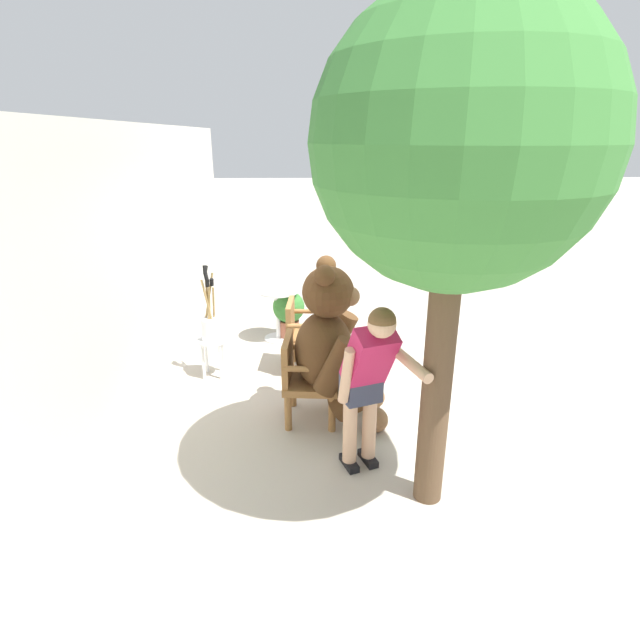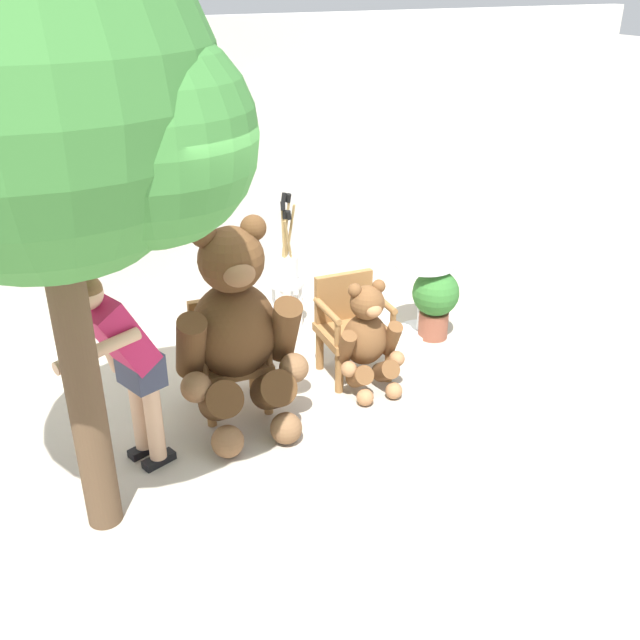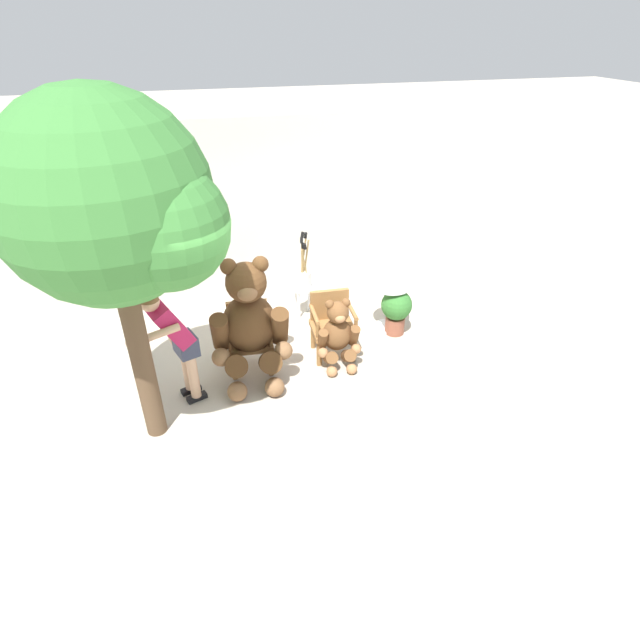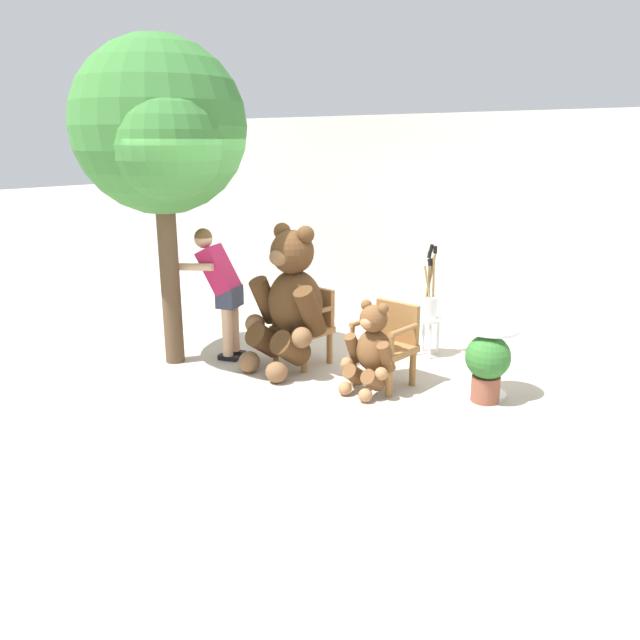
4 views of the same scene
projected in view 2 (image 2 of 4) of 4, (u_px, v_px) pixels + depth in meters
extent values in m
plane|color=#B2A899|center=(325.00, 422.00, 5.55)|extent=(60.00, 60.00, 0.00)
cube|color=beige|center=(214.00, 173.00, 6.86)|extent=(10.00, 0.16, 2.80)
cube|color=olive|center=(231.00, 362.00, 5.59)|extent=(0.60, 0.56, 0.07)
cylinder|color=olive|center=(211.00, 405.00, 5.44)|extent=(0.07, 0.07, 0.37)
cylinder|color=olive|center=(268.00, 393.00, 5.59)|extent=(0.07, 0.07, 0.37)
cylinder|color=olive|center=(198.00, 378.00, 5.79)|extent=(0.07, 0.07, 0.37)
cylinder|color=olive|center=(253.00, 368.00, 5.94)|extent=(0.07, 0.07, 0.37)
cube|color=olive|center=(222.00, 322.00, 5.67)|extent=(0.52, 0.10, 0.42)
cylinder|color=olive|center=(197.00, 338.00, 5.39)|extent=(0.09, 0.48, 0.06)
cylinder|color=olive|center=(205.00, 364.00, 5.27)|extent=(0.05, 0.05, 0.22)
cylinder|color=olive|center=(260.00, 327.00, 5.56)|extent=(0.09, 0.48, 0.06)
cylinder|color=olive|center=(269.00, 352.00, 5.43)|extent=(0.05, 0.05, 0.22)
cube|color=olive|center=(354.00, 333.00, 6.03)|extent=(0.59, 0.55, 0.07)
cylinder|color=olive|center=(339.00, 372.00, 5.87)|extent=(0.07, 0.07, 0.37)
cylinder|color=olive|center=(389.00, 362.00, 6.03)|extent=(0.07, 0.07, 0.37)
cylinder|color=olive|center=(320.00, 350.00, 6.22)|extent=(0.07, 0.07, 0.37)
cylinder|color=olive|center=(367.00, 340.00, 6.38)|extent=(0.07, 0.07, 0.37)
cube|color=olive|center=(343.00, 296.00, 6.11)|extent=(0.52, 0.09, 0.42)
cylinder|color=olive|center=(327.00, 311.00, 5.83)|extent=(0.09, 0.48, 0.06)
cylinder|color=olive|center=(338.00, 333.00, 5.70)|extent=(0.05, 0.05, 0.22)
cylinder|color=olive|center=(382.00, 301.00, 6.00)|extent=(0.09, 0.48, 0.06)
cylinder|color=olive|center=(393.00, 323.00, 5.88)|extent=(0.05, 0.05, 0.22)
ellipsoid|color=#4C3019|center=(234.00, 330.00, 5.35)|extent=(0.70, 0.61, 0.76)
sphere|color=#4C3019|center=(231.00, 260.00, 5.06)|extent=(0.48, 0.48, 0.48)
ellipsoid|color=brown|center=(239.00, 275.00, 4.90)|extent=(0.24, 0.20, 0.18)
sphere|color=black|center=(239.00, 273.00, 4.90)|extent=(0.07, 0.07, 0.07)
sphere|color=#4C3019|center=(203.00, 234.00, 4.93)|extent=(0.19, 0.19, 0.19)
sphere|color=#4C3019|center=(253.00, 228.00, 5.05)|extent=(0.19, 0.19, 0.19)
cylinder|color=#4C3019|center=(191.00, 346.00, 5.12)|extent=(0.25, 0.44, 0.57)
sphere|color=brown|center=(196.00, 387.00, 5.10)|extent=(0.23, 0.23, 0.23)
cylinder|color=#4C3019|center=(284.00, 330.00, 5.36)|extent=(0.25, 0.44, 0.57)
sphere|color=brown|center=(294.00, 368.00, 5.35)|extent=(0.23, 0.23, 0.23)
cylinder|color=#4C3019|center=(221.00, 401.00, 5.23)|extent=(0.32, 0.49, 0.45)
sphere|color=brown|center=(228.00, 441.00, 5.12)|extent=(0.24, 0.24, 0.24)
cylinder|color=#4C3019|center=(273.00, 390.00, 5.37)|extent=(0.32, 0.49, 0.45)
sphere|color=brown|center=(286.00, 428.00, 5.27)|extent=(0.24, 0.24, 0.24)
ellipsoid|color=brown|center=(365.00, 339.00, 5.87)|extent=(0.41, 0.35, 0.45)
sphere|color=brown|center=(367.00, 303.00, 5.70)|extent=(0.28, 0.28, 0.28)
ellipsoid|color=#A47148|center=(374.00, 311.00, 5.61)|extent=(0.14, 0.11, 0.10)
sphere|color=black|center=(374.00, 310.00, 5.61)|extent=(0.04, 0.04, 0.04)
sphere|color=brown|center=(355.00, 290.00, 5.62)|extent=(0.11, 0.11, 0.11)
sphere|color=brown|center=(379.00, 286.00, 5.70)|extent=(0.11, 0.11, 0.11)
cylinder|color=brown|center=(346.00, 348.00, 5.74)|extent=(0.14, 0.25, 0.34)
sphere|color=#A47148|center=(349.00, 369.00, 5.73)|extent=(0.13, 0.13, 0.13)
cylinder|color=brown|center=(391.00, 338.00, 5.88)|extent=(0.14, 0.25, 0.34)
sphere|color=#A47148|center=(397.00, 359.00, 5.88)|extent=(0.13, 0.13, 0.13)
cylinder|color=brown|center=(360.00, 377.00, 5.80)|extent=(0.18, 0.29, 0.26)
sphere|color=#A47148|center=(365.00, 397.00, 5.74)|extent=(0.14, 0.14, 0.14)
cylinder|color=brown|center=(386.00, 371.00, 5.89)|extent=(0.18, 0.29, 0.26)
sphere|color=#A47148|center=(394.00, 391.00, 5.83)|extent=(0.14, 0.14, 0.14)
cube|color=black|center=(145.00, 449.00, 5.19)|extent=(0.26, 0.17, 0.06)
cylinder|color=tan|center=(138.00, 398.00, 5.00)|extent=(0.12, 0.12, 0.82)
cube|color=black|center=(159.00, 460.00, 5.08)|extent=(0.26, 0.17, 0.06)
cylinder|color=tan|center=(153.00, 408.00, 4.88)|extent=(0.12, 0.12, 0.82)
cube|color=#33384C|center=(141.00, 368.00, 4.81)|extent=(0.31, 0.36, 0.24)
cube|color=#B21E4C|center=(119.00, 334.00, 4.60)|extent=(0.51, 0.45, 0.57)
sphere|color=tan|center=(86.00, 293.00, 4.33)|extent=(0.21, 0.21, 0.21)
sphere|color=brown|center=(86.00, 290.00, 4.32)|extent=(0.21, 0.21, 0.21)
cylinder|color=tan|center=(98.00, 350.00, 4.29)|extent=(0.56, 0.27, 0.11)
cylinder|color=tan|center=(105.00, 341.00, 4.77)|extent=(0.22, 0.15, 0.51)
cylinder|color=silver|center=(287.00, 283.00, 6.88)|extent=(0.34, 0.34, 0.03)
cylinder|color=silver|center=(292.00, 299.00, 7.10)|extent=(0.04, 0.04, 0.43)
cylinder|color=silver|center=(274.00, 303.00, 7.02)|extent=(0.04, 0.04, 0.43)
cylinder|color=silver|center=(301.00, 307.00, 6.94)|extent=(0.04, 0.04, 0.43)
cylinder|color=silver|center=(282.00, 311.00, 6.86)|extent=(0.04, 0.04, 0.43)
cylinder|color=white|center=(286.00, 269.00, 6.81)|extent=(0.22, 0.22, 0.26)
cylinder|color=#997A47|center=(285.00, 238.00, 6.68)|extent=(0.13, 0.04, 0.71)
cylinder|color=black|center=(284.00, 197.00, 6.51)|extent=(0.06, 0.05, 0.09)
cylinder|color=#997A47|center=(289.00, 238.00, 6.71)|extent=(0.08, 0.16, 0.69)
cylinder|color=black|center=(288.00, 198.00, 6.54)|extent=(0.05, 0.06, 0.09)
cylinder|color=#997A47|center=(289.00, 248.00, 6.68)|extent=(0.13, 0.06, 0.56)
cylinder|color=black|center=(289.00, 215.00, 6.54)|extent=(0.06, 0.05, 0.09)
cylinder|color=#997A47|center=(284.00, 243.00, 6.69)|extent=(0.05, 0.14, 0.63)
cylinder|color=black|center=(283.00, 206.00, 6.53)|extent=(0.05, 0.06, 0.09)
cylinder|color=#997A47|center=(286.00, 247.00, 6.71)|extent=(0.04, 0.05, 0.56)
cylinder|color=black|center=(285.00, 215.00, 6.57)|extent=(0.05, 0.05, 0.08)
cylinder|color=silver|center=(424.00, 264.00, 6.62)|extent=(0.56, 0.56, 0.03)
cylinder|color=silver|center=(422.00, 299.00, 6.78)|extent=(0.07, 0.07, 0.69)
cylinder|color=silver|center=(420.00, 330.00, 6.93)|extent=(0.40, 0.40, 0.03)
cylinder|color=brown|center=(82.00, 377.00, 4.11)|extent=(0.22, 0.22, 2.12)
sphere|color=#3D7F38|center=(33.00, 96.00, 3.41)|extent=(1.84, 1.84, 1.84)
sphere|color=#3D7F38|center=(147.00, 137.00, 3.45)|extent=(1.10, 1.10, 1.10)
cylinder|color=brown|center=(433.00, 324.00, 6.78)|extent=(0.28, 0.28, 0.26)
sphere|color=#33702D|center=(436.00, 293.00, 6.64)|extent=(0.44, 0.44, 0.44)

